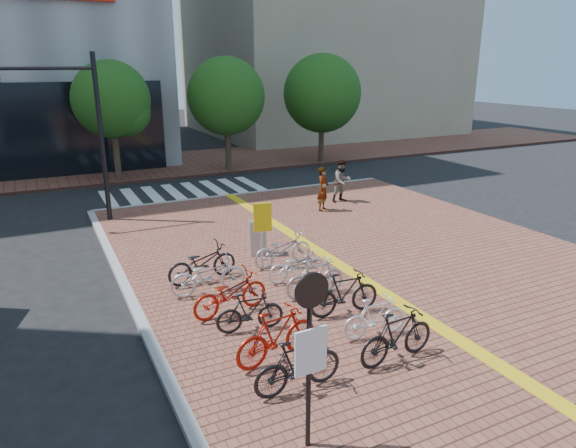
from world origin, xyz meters
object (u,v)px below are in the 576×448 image
bike_3 (230,293)px  bike_8 (345,293)px  bike_9 (315,277)px  utility_box (257,237)px  bike_1 (277,335)px  notice_sign (310,341)px  bike_4 (208,275)px  pedestrian_a (323,189)px  bike_10 (297,265)px  yellow_sign (262,223)px  bike_0 (298,365)px  bike_5 (202,263)px  bike_7 (375,317)px  traffic_light_pole (55,108)px  bike_11 (283,249)px  pedestrian_b (342,181)px  bike_2 (250,312)px  bike_6 (397,336)px

bike_3 → bike_8: bearing=-127.2°
bike_9 → utility_box: size_ratio=1.55×
bike_1 → notice_sign: size_ratio=0.64×
bike_4 → pedestrian_a: 8.70m
bike_10 → yellow_sign: yellow_sign is taller
bike_0 → bike_1: 1.07m
bike_0 → bike_9: bike_0 is taller
bike_5 → bike_7: bike_5 is taller
bike_7 → bike_9: bearing=8.0°
traffic_light_pole → bike_3: bearing=-73.0°
bike_4 → bike_9: (2.42, -1.34, -0.01)m
bike_7 → notice_sign: notice_sign is taller
traffic_light_pole → bike_11: bearing=-53.4°
pedestrian_b → utility_box: bearing=-148.8°
bike_2 → bike_4: 2.30m
bike_4 → pedestrian_b: size_ratio=1.11×
bike_2 → traffic_light_pole: size_ratio=0.25×
bike_0 → traffic_light_pole: bearing=12.5°
bike_5 → utility_box: utility_box is taller
bike_2 → traffic_light_pole: bearing=24.4°
bike_2 → bike_11: bike_11 is taller
bike_4 → bike_8: (2.53, -2.54, 0.02)m
bike_3 → bike_7: (2.43, -2.46, -0.05)m
bike_1 → notice_sign: (-0.59, -2.43, 1.29)m
bike_6 → utility_box: 6.84m
bike_8 → pedestrian_a: bearing=-22.7°
traffic_light_pole → bike_6: bearing=-68.2°
bike_5 → notice_sign: 7.10m
bike_6 → traffic_light_pole: traffic_light_pole is taller
bike_1 → bike_4: (-0.24, 3.65, -0.05)m
bike_1 → bike_4: bearing=-5.4°
bike_6 → bike_7: (0.17, 0.98, -0.09)m
bike_0 → yellow_sign: size_ratio=0.90×
bike_3 → bike_4: 1.29m
bike_0 → bike_10: (2.27, 4.46, -0.08)m
bike_10 → yellow_sign: bearing=19.2°
bike_6 → bike_8: bike_6 is taller
bike_6 → pedestrian_b: pedestrian_b is taller
bike_2 → yellow_sign: yellow_sign is taller
bike_8 → notice_sign: (-2.88, -3.53, 1.32)m
bike_1 → yellow_sign: yellow_sign is taller
bike_1 → notice_sign: 2.81m
bike_5 → yellow_sign: bearing=-92.8°
bike_5 → bike_8: 4.20m
bike_11 → notice_sign: notice_sign is taller
bike_2 → bike_7: (2.34, -1.46, 0.01)m
bike_4 → notice_sign: size_ratio=0.68×
bike_0 → bike_6: 2.22m
bike_11 → traffic_light_pole: 9.72m
bike_3 → bike_9: bearing=-101.1°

